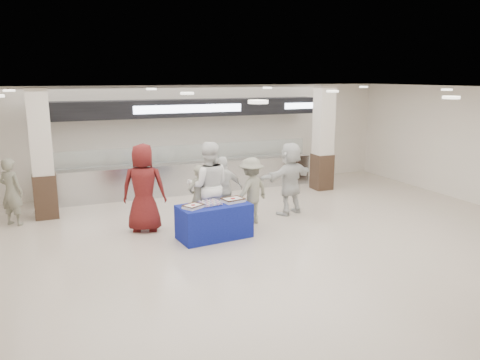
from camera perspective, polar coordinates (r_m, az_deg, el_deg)
name	(u,v)px	position (r m, az deg, el deg)	size (l,w,h in m)	color
ground	(263,252)	(9.56, 2.78, -8.71)	(14.00, 14.00, 0.00)	beige
serving_line	(187,155)	(14.17, -6.46, 3.10)	(8.70, 0.85, 2.80)	#B7BABE
column_left	(42,157)	(12.41, -22.97, 2.57)	(0.55, 0.55, 3.20)	#332117
column_right	(323,140)	(14.66, 10.09, 4.77)	(0.55, 0.55, 3.20)	#332117
display_table	(214,221)	(10.24, -3.16, -5.04)	(1.55, 0.78, 0.75)	navy
sheet_cake_left	(193,206)	(9.90, -5.74, -3.18)	(0.49, 0.46, 0.09)	white
sheet_cake_right	(233,200)	(10.33, -0.88, -2.41)	(0.51, 0.43, 0.10)	white
cupcake_tray	(211,203)	(10.14, -3.60, -2.81)	(0.49, 0.40, 0.07)	#A3A3A8
civilian_maroon	(144,188)	(10.75, -11.66, -0.93)	(0.98, 0.64, 2.01)	maroon
soldier_a	(199,198)	(10.67, -5.06, -2.16)	(0.56, 0.37, 1.53)	gray
chef_tall	(208,186)	(10.68, -3.87, -0.73)	(0.99, 0.77, 2.03)	white
chef_short	(224,190)	(11.18, -2.01, -1.21)	(0.95, 0.39, 1.62)	white
soldier_b	(251,191)	(11.10, 1.36, -1.33)	(1.04, 0.60, 1.60)	gray
civilian_white	(290,178)	(11.94, 6.13, 0.19)	(1.71, 0.55, 1.85)	white
soldier_bg	(11,192)	(12.23, -26.10, -1.30)	(0.59, 0.39, 1.62)	gray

